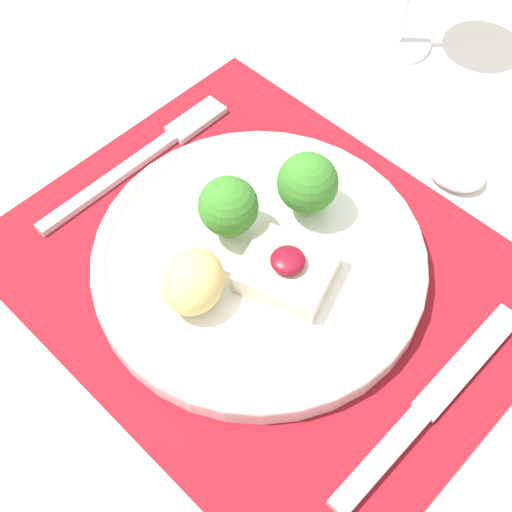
{
  "coord_description": "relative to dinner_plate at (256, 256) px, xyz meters",
  "views": [
    {
      "loc": [
        0.21,
        -0.23,
        1.22
      ],
      "look_at": [
        -0.01,
        -0.0,
        0.75
      ],
      "focal_mm": 50.0,
      "sensor_mm": 36.0,
      "label": 1
    }
  ],
  "objects": [
    {
      "name": "fork",
      "position": [
        -0.16,
        0.02,
        -0.01
      ],
      "size": [
        0.02,
        0.21,
        0.01
      ],
      "rotation": [
        0.0,
        0.0,
        0.03
      ],
      "color": "silver",
      "rests_on": "placemat"
    },
    {
      "name": "dining_table",
      "position": [
        0.01,
        0.0,
        -0.1
      ],
      "size": [
        1.48,
        1.07,
        0.72
      ],
      "color": "white",
      "rests_on": "ground_plane"
    },
    {
      "name": "ground_plane",
      "position": [
        0.01,
        0.0,
        -0.74
      ],
      "size": [
        8.0,
        8.0,
        0.0
      ],
      "primitive_type": "plane",
      "color": "brown"
    },
    {
      "name": "dinner_plate",
      "position": [
        0.0,
        0.0,
        0.0
      ],
      "size": [
        0.27,
        0.27,
        0.08
      ],
      "color": "white",
      "rests_on": "placemat"
    },
    {
      "name": "placemat",
      "position": [
        0.01,
        0.0,
        -0.02
      ],
      "size": [
        0.42,
        0.34,
        0.0
      ],
      "primitive_type": "cube",
      "color": "maroon",
      "rests_on": "dining_table"
    },
    {
      "name": "knife",
      "position": [
        0.18,
        -0.01,
        -0.01
      ],
      "size": [
        0.02,
        0.21,
        0.01
      ],
      "rotation": [
        0.0,
        0.0,
        0.02
      ],
      "color": "silver",
      "rests_on": "placemat"
    },
    {
      "name": "spoon",
      "position": [
        0.04,
        0.2,
        -0.01
      ],
      "size": [
        0.2,
        0.05,
        0.02
      ],
      "rotation": [
        0.0,
        0.0,
        -0.05
      ],
      "color": "silver",
      "rests_on": "dining_table"
    }
  ]
}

